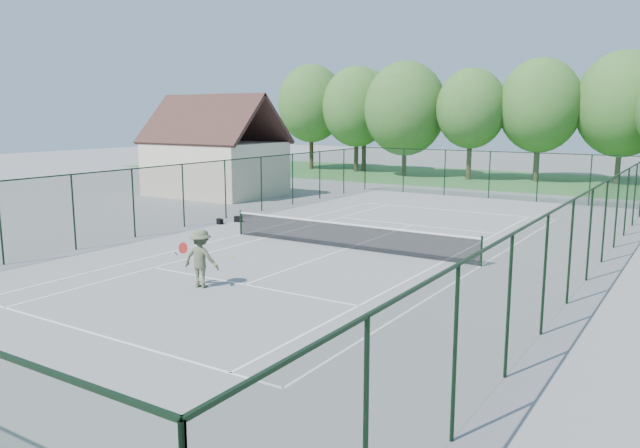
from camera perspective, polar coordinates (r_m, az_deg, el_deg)
The scene contains 10 objects.
ground at distance 25.07m, azimuth 2.47°, elevation -2.26°, with size 140.00×140.00×0.00m, color gray.
grass_far at distance 52.91m, azimuth 19.11°, elevation 3.69°, with size 80.00×16.00×0.01m, color #3F7F39.
court_lines at distance 25.07m, azimuth 2.47°, elevation -2.25°, with size 11.05×23.85×0.01m.
tennis_net at distance 24.95m, azimuth 2.48°, elevation -0.97°, with size 11.08×0.08×1.10m.
fence_enclosure at distance 24.79m, azimuth 2.50°, elevation 1.27°, with size 18.05×36.05×3.02m.
utility_building at distance 42.17m, azimuth -9.60°, elevation 6.88°, with size 8.60×6.27×6.63m.
tree_line_far at distance 52.65m, azimuth 19.48°, elevation 10.18°, with size 39.40×6.40×9.70m.
sports_bag_a at distance 30.94m, azimuth -9.14°, elevation 0.23°, with size 0.34×0.21×0.27m, color black.
sports_bag_b at distance 31.45m, azimuth -7.49°, elevation 0.45°, with size 0.38×0.23×0.29m, color black.
tennis_player at distance 19.69m, azimuth -10.83°, elevation -3.11°, with size 1.85×0.94×1.83m.
Camera 1 is at (12.31, -21.18, 5.32)m, focal length 35.00 mm.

